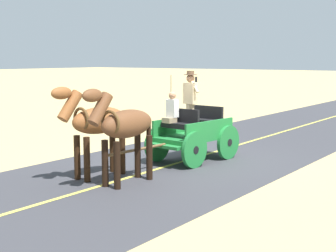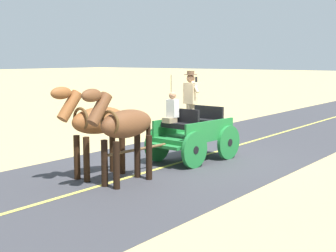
% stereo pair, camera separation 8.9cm
% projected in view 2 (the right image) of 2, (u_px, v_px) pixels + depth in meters
% --- Properties ---
extents(ground_plane, '(200.00, 200.00, 0.00)m').
position_uv_depth(ground_plane, '(193.00, 159.00, 14.17)').
color(ground_plane, tan).
extents(road_surface, '(5.92, 160.00, 0.01)m').
position_uv_depth(road_surface, '(193.00, 159.00, 14.17)').
color(road_surface, '#38383D').
rests_on(road_surface, ground).
extents(road_centre_stripe, '(0.12, 160.00, 0.00)m').
position_uv_depth(road_centre_stripe, '(193.00, 158.00, 14.17)').
color(road_centre_stripe, '#DBCC4C').
rests_on(road_centre_stripe, road_surface).
extents(horse_drawn_carriage, '(1.62, 4.52, 2.50)m').
position_uv_depth(horse_drawn_carriage, '(192.00, 132.00, 13.79)').
color(horse_drawn_carriage, '#1E7233').
rests_on(horse_drawn_carriage, ground).
extents(horse_near_side, '(0.61, 2.13, 2.21)m').
position_uv_depth(horse_near_side, '(124.00, 126.00, 11.16)').
color(horse_near_side, brown).
rests_on(horse_near_side, ground).
extents(horse_off_side, '(0.74, 2.14, 2.21)m').
position_uv_depth(horse_off_side, '(96.00, 123.00, 11.79)').
color(horse_off_side, brown).
rests_on(horse_off_side, ground).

